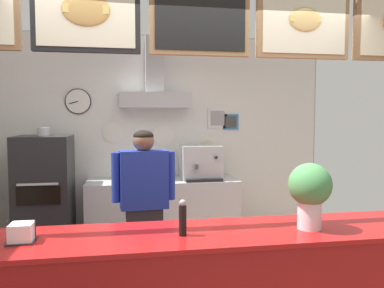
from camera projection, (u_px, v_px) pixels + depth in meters
The scene contains 10 objects.
back_wall_assembly at pixel (163, 133), 5.28m from camera, with size 4.58×2.94×2.88m.
back_prep_counter at pixel (163, 215), 5.15m from camera, with size 1.97×0.64×0.93m.
pizza_oven at pixel (45, 200), 4.64m from camera, with size 0.62×0.73×1.64m.
shop_worker at pixel (144, 209), 3.73m from camera, with size 0.61×0.25×1.64m.
espresso_machine at pixel (201, 163), 5.16m from camera, with size 0.53×0.47×0.45m.
potted_rosemary at pixel (158, 171), 5.07m from camera, with size 0.16×0.16×0.21m.
potted_sage at pixel (121, 173), 5.05m from camera, with size 0.14×0.14×0.18m.
pepper_grinder at pixel (183, 218), 2.42m from camera, with size 0.05×0.05×0.23m.
napkin_holder at pixel (22, 233), 2.30m from camera, with size 0.16×0.16×0.13m.
basil_vase at pixel (310, 191), 2.56m from camera, with size 0.28×0.28×0.44m.
Camera 1 is at (-0.51, -2.93, 1.76)m, focal length 36.31 mm.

